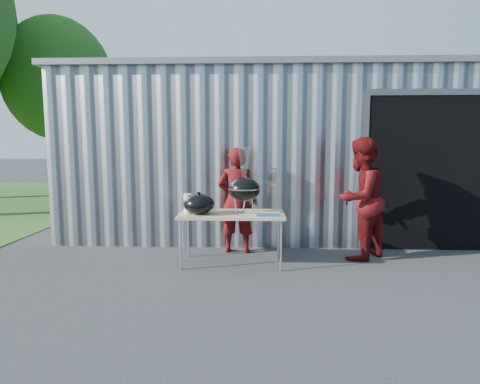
{
  "coord_description": "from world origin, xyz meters",
  "views": [
    {
      "loc": [
        0.28,
        -4.88,
        1.75
      ],
      "look_at": [
        0.07,
        0.84,
        1.05
      ],
      "focal_mm": 30.0,
      "sensor_mm": 36.0,
      "label": 1
    }
  ],
  "objects_px": {
    "person_bystander": "(360,199)",
    "kettle_grill": "(244,184)",
    "folding_table": "(232,216)",
    "person_cook": "(237,200)"
  },
  "relations": [
    {
      "from": "person_bystander",
      "to": "kettle_grill",
      "type": "bearing_deg",
      "value": -31.97
    },
    {
      "from": "folding_table",
      "to": "person_cook",
      "type": "height_order",
      "value": "person_cook"
    },
    {
      "from": "folding_table",
      "to": "person_bystander",
      "type": "relative_size",
      "value": 0.82
    },
    {
      "from": "folding_table",
      "to": "kettle_grill",
      "type": "height_order",
      "value": "kettle_grill"
    },
    {
      "from": "folding_table",
      "to": "person_cook",
      "type": "bearing_deg",
      "value": 86.58
    },
    {
      "from": "person_cook",
      "to": "kettle_grill",
      "type": "bearing_deg",
      "value": 105.97
    },
    {
      "from": "kettle_grill",
      "to": "person_cook",
      "type": "bearing_deg",
      "value": 102.25
    },
    {
      "from": "kettle_grill",
      "to": "person_bystander",
      "type": "relative_size",
      "value": 0.51
    },
    {
      "from": "kettle_grill",
      "to": "person_bystander",
      "type": "distance_m",
      "value": 1.79
    },
    {
      "from": "person_cook",
      "to": "person_bystander",
      "type": "relative_size",
      "value": 0.92
    }
  ]
}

